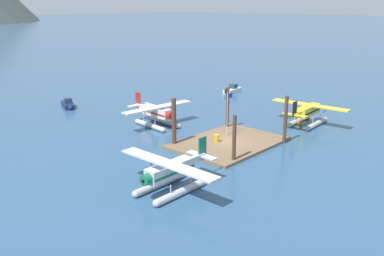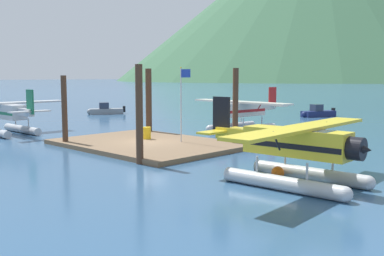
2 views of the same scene
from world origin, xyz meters
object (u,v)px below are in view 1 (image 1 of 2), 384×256
Objects in this scene: mooring_buoy at (300,123)px; seaplane_yellow_stbd_aft at (308,113)px; fuel_drum at (217,138)px; boat_navy_open_north at (68,104)px; flagpole at (228,108)px; seaplane_silver_port_aft at (170,174)px; boat_white_open_east at (233,90)px; seaplane_cream_bow_centre at (157,114)px.

seaplane_yellow_stbd_aft is at bearing -20.46° from mooring_buoy.
fuel_drum is 28.31m from boat_navy_open_north.
seaplane_yellow_stbd_aft is at bearing -62.76° from boat_navy_open_north.
seaplane_silver_port_aft is (-15.19, -5.69, -2.01)m from flagpole.
boat_white_open_east is (36.97, 21.49, -1.09)m from seaplane_silver_port_aft.
seaplane_yellow_stbd_aft is 2.26× the size of boat_navy_open_north.
seaplane_cream_bow_centre reaches higher than boat_navy_open_north.
seaplane_cream_bow_centre reaches higher than fuel_drum.
seaplane_silver_port_aft is 2.24× the size of boat_navy_open_north.
mooring_buoy is 0.13× the size of boat_navy_open_north.
seaplane_cream_bow_centre is at bearing -82.43° from boat_navy_open_north.
flagpole is at bearing 159.45° from mooring_buoy.
boat_navy_open_north is at bearing 117.24° from seaplane_yellow_stbd_aft.
boat_navy_open_north reaches higher than mooring_buoy.
boat_white_open_east and boat_navy_open_north have the same top height.
mooring_buoy is 1.84m from seaplane_yellow_stbd_aft.
seaplane_silver_port_aft is 0.99× the size of seaplane_cream_bow_centre.
boat_navy_open_north is (-2.36, 17.76, -1.09)m from seaplane_cream_bow_centre.
boat_white_open_east reaches higher than mooring_buoy.
seaplane_silver_port_aft reaches higher than boat_navy_open_north.
seaplane_cream_bow_centre and seaplane_yellow_stbd_aft have the same top height.
seaplane_silver_port_aft is at bearing -177.18° from seaplane_yellow_stbd_aft.
seaplane_yellow_stbd_aft is (26.83, 1.32, 0.00)m from seaplane_silver_port_aft.
mooring_buoy is 0.06× the size of seaplane_silver_port_aft.
seaplane_cream_bow_centre reaches higher than boat_white_open_east.
mooring_buoy is 34.88m from boat_navy_open_north.
seaplane_silver_port_aft reaches higher than mooring_buoy.
boat_navy_open_north is at bearing 99.82° from flagpole.
fuel_drum is at bearing -166.03° from flagpole.
boat_white_open_east is (10.13, 20.16, -1.09)m from seaplane_yellow_stbd_aft.
fuel_drum is 13.22m from seaplane_silver_port_aft.
flagpole is 27.09m from boat_white_open_east.
boat_navy_open_north is (-26.55, 11.72, 0.00)m from boat_white_open_east.
boat_white_open_east is at bearing 59.97° from mooring_buoy.
seaplane_yellow_stbd_aft is 22.59m from boat_white_open_east.
boat_white_open_east is at bearing 33.76° from fuel_drum.
flagpole is 0.50× the size of seaplane_cream_bow_centre.
fuel_drum is 0.08× the size of seaplane_cream_bow_centre.
boat_navy_open_north is at bearing 115.76° from mooring_buoy.
seaplane_cream_bow_centre is 24.95m from boat_white_open_east.
mooring_buoy is at bearing -46.84° from seaplane_cream_bow_centre.
seaplane_silver_port_aft is 20.04m from seaplane_cream_bow_centre.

